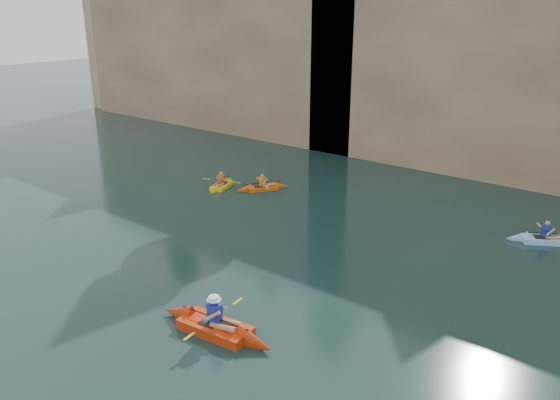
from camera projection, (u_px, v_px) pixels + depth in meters
The scene contains 10 objects.
ground at pixel (152, 367), 14.34m from camera, with size 160.00×160.00×0.00m, color black.
cliff at pixel (518, 55), 34.58m from camera, with size 70.00×16.00×12.00m, color tan.
cliff_slab_west at pixel (211, 58), 40.94m from camera, with size 26.00×2.40×10.56m, color tan.
cliff_slab_center at pixel (515, 73), 28.03m from camera, with size 24.00×2.40×11.40m, color tan.
sea_cave_west at pixel (226, 105), 40.40m from camera, with size 4.50×1.00×4.00m, color black.
sea_cave_center at pixel (397, 137), 32.41m from camera, with size 3.50×1.00×3.20m, color black.
main_kayaker at pixel (215, 327), 15.79m from camera, with size 3.98×2.62×1.46m.
kayaker_orange at pixel (262, 187), 28.09m from camera, with size 2.07×2.64×1.04m.
kayaker_yellow at pixel (222, 185), 28.44m from camera, with size 2.07×2.70×1.07m.
kayaker_ltblue_mid at pixel (545, 239), 21.84m from camera, with size 2.95×2.12×1.15m.
Camera 1 is at (10.08, -7.39, 8.96)m, focal length 35.00 mm.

